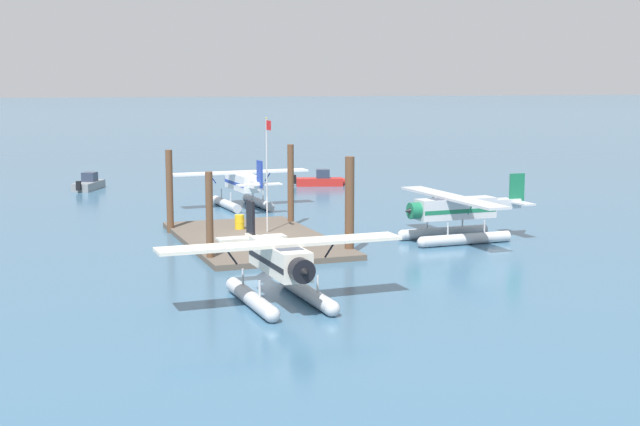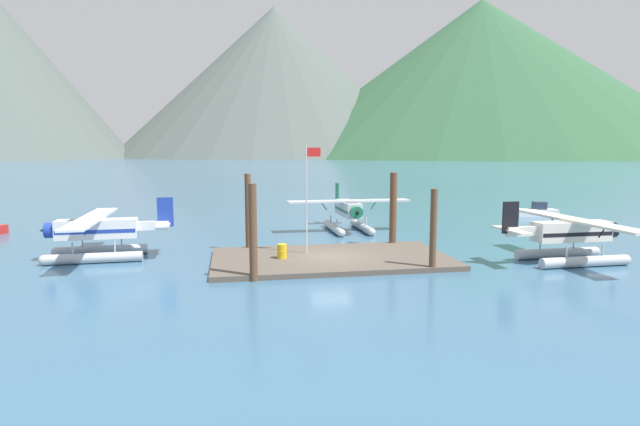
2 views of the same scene
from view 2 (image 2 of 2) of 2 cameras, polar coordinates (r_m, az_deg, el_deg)
The scene contains 14 objects.
ground_plane at distance 31.29m, azimuth 1.28°, elevation -5.48°, with size 1200.00×1200.00×0.00m, color #38607F.
dock_platform at distance 31.26m, azimuth 1.28°, elevation -5.21°, with size 14.57×8.11×0.30m, color brown.
piling_near_left at distance 26.32m, azimuth -7.63°, elevation -2.25°, with size 0.42×0.42×5.14m, color brown.
piling_near_right at distance 28.75m, azimuth 12.77°, elevation -1.99°, with size 0.38×0.38×4.72m, color brown.
piling_far_left at distance 34.08m, azimuth -8.18°, elevation 0.01°, with size 0.41×0.41×5.30m, color brown.
piling_far_right at distance 35.88m, azimuth 8.33°, elevation 0.36°, with size 0.50×0.50×5.29m, color brown.
flagpole at distance 31.59m, azimuth -1.35°, elevation 2.94°, with size 0.95×0.10×6.88m.
fuel_drum at distance 30.63m, azimuth -4.36°, elevation -4.36°, with size 0.62×0.62×0.88m.
mountain_ridge_west_peak at distance 555.54m, azimuth 17.69°, elevation 14.29°, with size 438.56×438.56×158.44m.
mountain_ridge_east_peak at distance 534.78m, azimuth -5.19°, elevation 14.54°, with size 322.84×322.84×151.99m.
seaplane_silver_bow_right at distance 42.55m, azimuth 3.23°, elevation 0.03°, with size 10.42×7.98×3.84m.
seaplane_cream_stbd_aft at distance 34.24m, azimuth 26.73°, elevation -2.46°, with size 7.98×10.43×3.84m.
seaplane_white_port_fwd at distance 34.54m, azimuth -24.07°, elevation -2.24°, with size 7.98×10.45×3.84m.
boat_white_open_east at distance 57.31m, azimuth 23.54°, elevation 0.18°, with size 4.86×2.13×1.50m.
Camera 2 is at (-6.02, -29.94, 6.83)m, focal length 28.09 mm.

